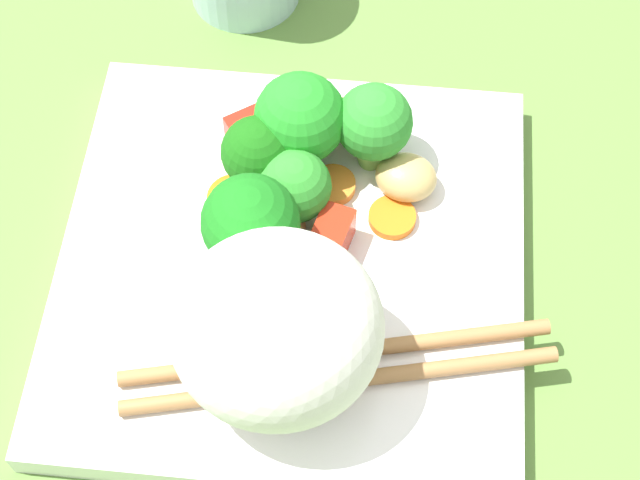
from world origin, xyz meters
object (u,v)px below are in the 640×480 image
object	(u,v)px
square_plate	(292,266)
broccoli_floret_0	(304,187)
carrot_slice_1	(392,218)
rice_mound	(283,329)
chopstick_pair	(339,367)

from	to	relation	value
square_plate	broccoli_floret_0	size ratio (longest dim) A/B	5.44
carrot_slice_1	rice_mound	bearing A→B (deg)	61.02
rice_mound	chopstick_pair	xyz separation A→B (cm)	(-2.65, -0.04, -4.06)
rice_mound	chopstick_pair	world-z (taller)	rice_mound
rice_mound	broccoli_floret_0	xyz separation A→B (cm)	(-0.22, -9.20, -1.94)
broccoli_floret_0	carrot_slice_1	distance (cm)	5.30
rice_mound	broccoli_floret_0	bearing A→B (deg)	-91.37
square_plate	rice_mound	distance (cm)	8.29
square_plate	chopstick_pair	xyz separation A→B (cm)	(-2.93, 6.24, 1.35)
chopstick_pair	square_plate	bearing A→B (deg)	103.41
rice_mound	chopstick_pair	bearing A→B (deg)	-179.10
rice_mound	broccoli_floret_0	distance (cm)	9.40
broccoli_floret_0	rice_mound	bearing A→B (deg)	88.63
rice_mound	carrot_slice_1	xyz separation A→B (cm)	(-5.01, -9.04, -4.20)
square_plate	chopstick_pair	bearing A→B (deg)	115.18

